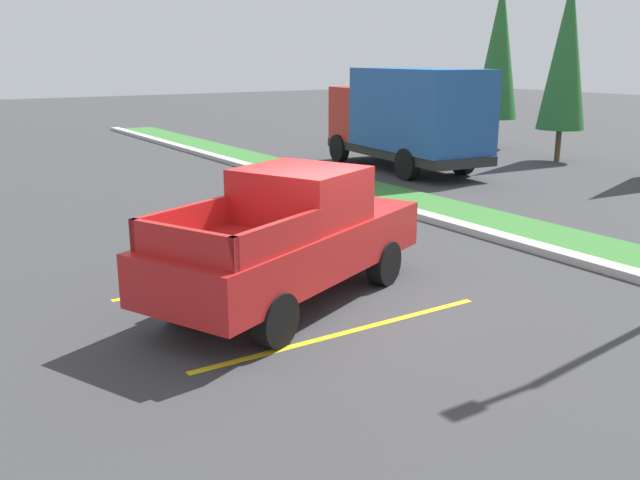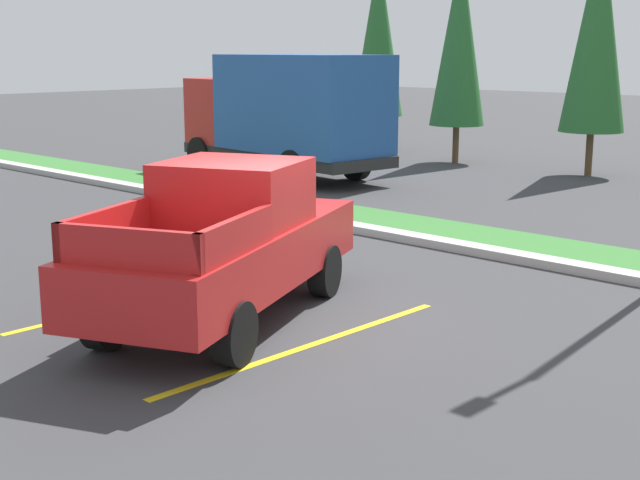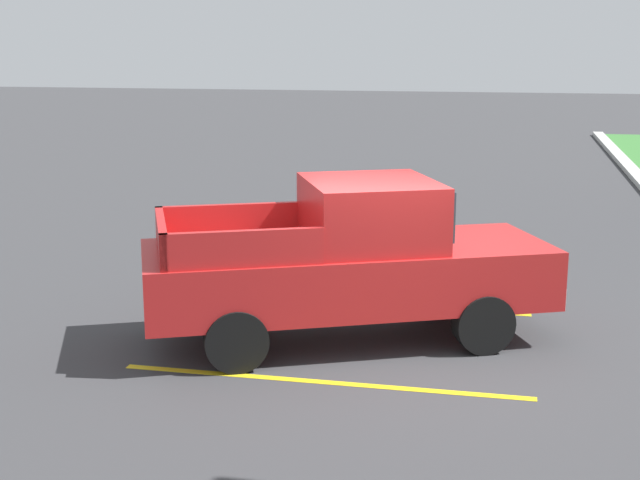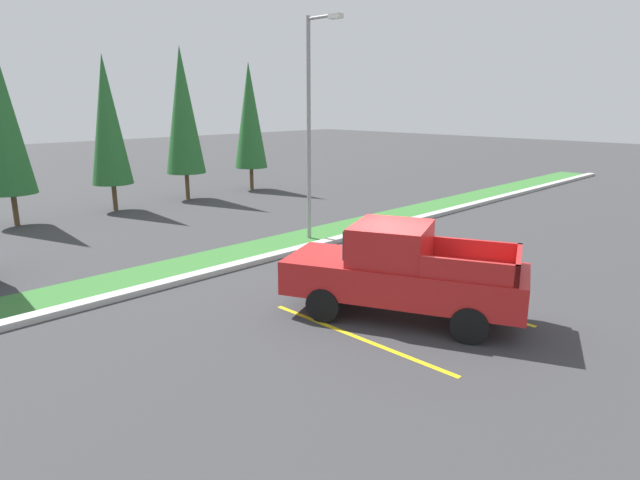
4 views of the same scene
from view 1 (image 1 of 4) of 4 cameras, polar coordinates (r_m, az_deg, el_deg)
ground_plane at (r=11.04m, az=1.07°, el=-4.95°), size 120.00×120.00×0.00m
parking_line_near at (r=12.27m, az=-6.16°, el=-2.95°), size 0.12×4.80×0.01m
parking_line_far at (r=9.77m, az=2.24°, el=-7.68°), size 0.12×4.80×0.01m
curb_strip at (r=14.31m, az=17.88°, el=-0.69°), size 56.00×0.40×0.15m
grass_median at (r=15.17m, az=20.51°, el=-0.22°), size 56.00×1.80×0.06m
pickup_truck_main at (r=10.71m, az=-2.36°, el=0.23°), size 3.84×5.53×2.10m
cargo_truck_distant at (r=23.60m, az=7.29°, el=10.23°), size 6.99×3.07×3.40m
cypress_tree_leftmost at (r=30.21m, az=14.67°, el=15.05°), size 1.78×1.78×6.84m
cypress_tree_left_inner at (r=26.85m, az=19.81°, el=14.42°), size 1.72×1.72×6.60m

